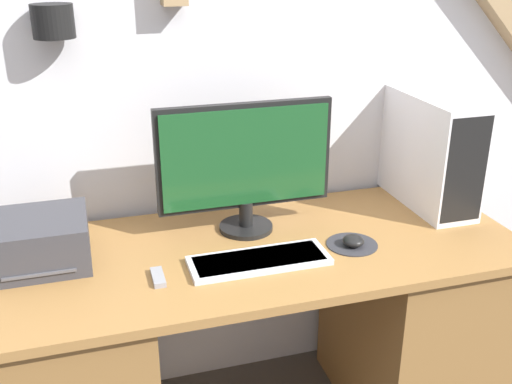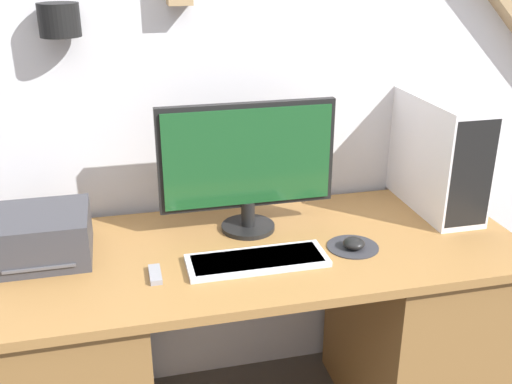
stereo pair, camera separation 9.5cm
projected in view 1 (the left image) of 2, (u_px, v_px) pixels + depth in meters
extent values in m
cube|color=silver|center=(224.00, 51.00, 2.11)|extent=(6.40, 0.05, 2.70)
cylinder|color=black|center=(53.00, 21.00, 1.83)|extent=(0.13, 0.13, 0.10)
cube|color=olive|center=(257.00, 250.00, 1.97)|extent=(1.75, 0.71, 0.03)
cube|color=olive|center=(75.00, 382.00, 1.95)|extent=(0.49, 0.65, 0.75)
cube|color=olive|center=(413.00, 319.00, 2.28)|extent=(0.49, 0.65, 0.75)
cylinder|color=black|center=(245.00, 227.00, 2.07)|extent=(0.19, 0.19, 0.02)
cylinder|color=black|center=(245.00, 214.00, 2.05)|extent=(0.05, 0.05, 0.09)
cube|color=black|center=(244.00, 156.00, 1.98)|extent=(0.60, 0.03, 0.36)
cube|color=#194C23|center=(245.00, 158.00, 1.97)|extent=(0.56, 0.01, 0.33)
cube|color=silver|center=(259.00, 261.00, 1.85)|extent=(0.44, 0.16, 0.02)
cube|color=white|center=(259.00, 259.00, 1.85)|extent=(0.40, 0.13, 0.01)
cylinder|color=#2D2D33|center=(352.00, 244.00, 1.97)|extent=(0.17, 0.17, 0.00)
ellipsoid|color=black|center=(353.00, 241.00, 1.95)|extent=(0.07, 0.07, 0.03)
cube|color=white|center=(429.00, 150.00, 2.23)|extent=(0.17, 0.47, 0.42)
cube|color=black|center=(466.00, 171.00, 2.02)|extent=(0.16, 0.01, 0.37)
cube|color=#38383D|center=(39.00, 241.00, 1.83)|extent=(0.30, 0.27, 0.15)
cube|color=#515156|center=(40.00, 265.00, 1.78)|extent=(0.21, 0.12, 0.01)
cube|color=gray|center=(158.00, 277.00, 1.76)|extent=(0.03, 0.10, 0.02)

